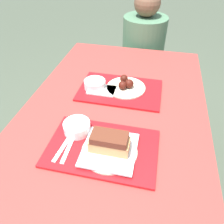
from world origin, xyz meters
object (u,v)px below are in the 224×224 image
at_px(tray_near, 102,148).
at_px(bowl_coleslaw_near, 77,127).
at_px(wings_plate_far, 126,85).
at_px(tray_far, 121,90).
at_px(brisket_sandwich_plate, 109,146).
at_px(bowl_coleslaw_far, 95,84).
at_px(person_seated_across, 143,43).

height_order(tray_near, bowl_coleslaw_near, bowl_coleslaw_near).
relative_size(bowl_coleslaw_near, wings_plate_far, 0.54).
bearing_deg(tray_near, bowl_coleslaw_near, 153.34).
xyz_separation_m(tray_near, bowl_coleslaw_near, (-0.13, 0.06, 0.03)).
xyz_separation_m(tray_far, wings_plate_far, (0.02, 0.02, 0.02)).
xyz_separation_m(brisket_sandwich_plate, bowl_coleslaw_far, (-0.18, 0.42, -0.01)).
relative_size(tray_near, wings_plate_far, 2.08).
bearing_deg(bowl_coleslaw_near, wings_plate_far, 68.43).
xyz_separation_m(bowl_coleslaw_near, brisket_sandwich_plate, (0.16, -0.08, 0.01)).
distance_m(tray_far, brisket_sandwich_plate, 0.44).
bearing_deg(wings_plate_far, tray_far, -139.57).
relative_size(tray_near, brisket_sandwich_plate, 2.01).
relative_size(brisket_sandwich_plate, person_seated_across, 0.31).
bearing_deg(tray_near, bowl_coleslaw_far, 109.83).
bearing_deg(tray_far, person_seated_across, 86.80).
xyz_separation_m(tray_far, bowl_coleslaw_far, (-0.14, -0.02, 0.03)).
xyz_separation_m(bowl_coleslaw_near, bowl_coleslaw_far, (-0.02, 0.34, 0.00)).
distance_m(bowl_coleslaw_far, wings_plate_far, 0.17).
bearing_deg(bowl_coleslaw_far, person_seated_across, 77.09).
bearing_deg(bowl_coleslaw_near, tray_near, -26.66).
distance_m(wings_plate_far, person_seated_across, 0.77).
bearing_deg(bowl_coleslaw_far, tray_far, 6.72).
distance_m(tray_far, person_seated_across, 0.79).
height_order(bowl_coleslaw_far, wings_plate_far, wings_plate_far).
bearing_deg(person_seated_across, wings_plate_far, -91.52).
bearing_deg(bowl_coleslaw_far, bowl_coleslaw_near, -87.16).
bearing_deg(wings_plate_far, person_seated_across, 88.48).
relative_size(bowl_coleslaw_near, brisket_sandwich_plate, 0.52).
height_order(bowl_coleslaw_near, bowl_coleslaw_far, same).
bearing_deg(bowl_coleslaw_near, tray_far, 70.68).
xyz_separation_m(tray_far, person_seated_across, (0.04, 0.79, -0.06)).
xyz_separation_m(tray_near, bowl_coleslaw_far, (-0.14, 0.40, 0.03)).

